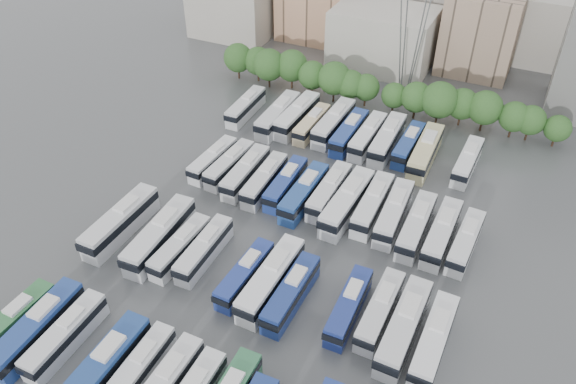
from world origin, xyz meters
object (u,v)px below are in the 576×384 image
at_px(bus_r1_s0, 121,222).
at_px(bus_r3_s7, 368,136).
at_px(bus_r2_s12, 442,233).
at_px(bus_r3_s2, 278,115).
at_px(bus_r2_s1, 213,159).
at_px(bus_r3_s8, 387,139).
at_px(bus_r0_s1, 37,328).
at_px(bus_r2_s10, 394,213).
at_px(bus_r3_s0, 246,107).
at_px(bus_r1_s2, 160,235).
at_px(bus_r3_s5, 334,123).
at_px(bus_r1_s13, 434,340).
at_px(bus_r3_s10, 425,152).
at_px(bus_r2_s5, 286,183).
at_px(bus_r1_s7, 271,279).
at_px(bus_r1_s12, 404,326).
at_px(bus_r1_s8, 291,293).
at_px(bus_r1_s11, 380,310).
at_px(bus_r3_s12, 467,161).
at_px(bus_r2_s6, 304,193).
at_px(bus_r2_s9, 373,204).
at_px(bus_r2_s3, 246,172).
at_px(bus_r2_s13, 466,241).
at_px(bus_r1_s3, 180,247).
at_px(bus_r2_s4, 265,180).
at_px(bus_r0_s0, 12,324).
at_px(bus_r3_s9, 408,144).
at_px(bus_r3_s3, 297,115).
at_px(bus_r0_s4, 102,370).
at_px(bus_r2_s8, 347,202).
at_px(bus_r0_s5, 138,370).
at_px(bus_r3_s6, 349,132).
at_px(bus_r1_s10, 349,306).
at_px(bus_r0_s2, 65,335).
at_px(bus_r1_s4, 204,249).
at_px(bus_r3_s4, 312,124).
at_px(bus_r2_s2, 230,164).

distance_m(bus_r1_s0, bus_r3_s7, 41.98).
relative_size(bus_r2_s12, bus_r3_s2, 0.93).
relative_size(bus_r2_s1, bus_r3_s8, 0.84).
xyz_separation_m(bus_r0_s1, bus_r2_s1, (0.04, 36.62, -0.30)).
distance_m(bus_r2_s10, bus_r3_s0, 37.17).
distance_m(bus_r1_s2, bus_r3_s5, 37.68).
relative_size(bus_r1_s13, bus_r3_s10, 0.90).
bearing_deg(bus_r2_s5, bus_r1_s13, -36.39).
height_order(bus_r1_s0, bus_r1_s7, bus_r1_s0).
height_order(bus_r1_s12, bus_r3_s7, bus_r1_s12).
height_order(bus_r1_s8, bus_r2_s10, bus_r2_s10).
relative_size(bus_r1_s11, bus_r3_s12, 0.98).
distance_m(bus_r2_s6, bus_r3_s10, 22.03).
distance_m(bus_r2_s1, bus_r2_s9, 26.26).
distance_m(bus_r0_s1, bus_r1_s13, 43.36).
bearing_deg(bus_r2_s3, bus_r2_s13, -3.13).
distance_m(bus_r1_s3, bus_r2_s4, 17.67).
height_order(bus_r2_s9, bus_r2_s13, bus_r2_s9).
relative_size(bus_r0_s0, bus_r1_s8, 0.99).
relative_size(bus_r0_s1, bus_r2_s5, 1.13).
bearing_deg(bus_r3_s9, bus_r3_s3, -179.72).
bearing_deg(bus_r0_s4, bus_r2_s5, 84.65).
relative_size(bus_r3_s5, bus_r3_s12, 1.14).
distance_m(bus_r0_s1, bus_r2_s8, 42.03).
bearing_deg(bus_r0_s0, bus_r2_s9, 52.45).
bearing_deg(bus_r1_s8, bus_r1_s13, 2.46).
bearing_deg(bus_r0_s1, bus_r2_s4, 72.35).
xyz_separation_m(bus_r1_s12, bus_r2_s12, (0.13, 17.26, -0.12)).
height_order(bus_r0_s5, bus_r2_s8, bus_r2_s8).
bearing_deg(bus_r1_s11, bus_r3_s9, 101.52).
relative_size(bus_r2_s13, bus_r3_s6, 0.93).
distance_m(bus_r3_s8, bus_r3_s9, 3.52).
xyz_separation_m(bus_r1_s2, bus_r1_s10, (26.46, -0.27, -0.40)).
relative_size(bus_r2_s9, bus_r3_s12, 1.07).
bearing_deg(bus_r3_s5, bus_r2_s5, -88.96).
bearing_deg(bus_r3_s3, bus_r1_s13, -45.98).
height_order(bus_r1_s11, bus_r3_s12, bus_r3_s12).
bearing_deg(bus_r0_s2, bus_r2_s9, 56.37).
relative_size(bus_r1_s3, bus_r3_s2, 0.84).
xyz_separation_m(bus_r1_s0, bus_r2_s6, (19.62, 16.67, -0.19)).
relative_size(bus_r2_s4, bus_r3_s8, 0.90).
height_order(bus_r1_s4, bus_r1_s11, bus_r1_s11).
bearing_deg(bus_r2_s6, bus_r1_s8, -69.59).
bearing_deg(bus_r3_s7, bus_r1_s12, -63.89).
bearing_deg(bus_r3_s9, bus_r3_s12, -3.25).
xyz_separation_m(bus_r1_s4, bus_r3_s4, (0.03, 34.46, -0.05)).
distance_m(bus_r1_s10, bus_r3_s5, 40.19).
relative_size(bus_r1_s7, bus_r2_s2, 1.16).
relative_size(bus_r0_s4, bus_r3_s0, 1.15).
height_order(bus_r2_s1, bus_r3_s7, bus_r3_s7).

